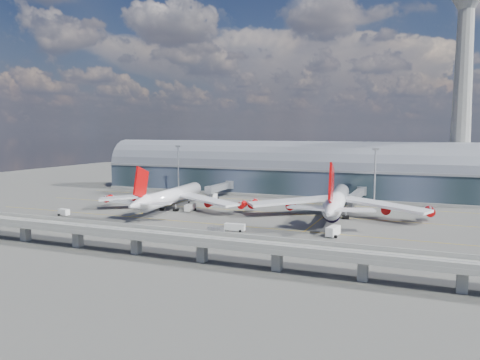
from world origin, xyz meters
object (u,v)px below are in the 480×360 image
at_px(control_tower, 463,91).
at_px(service_truck_0, 190,207).
at_px(service_truck_1, 64,212).
at_px(service_truck_4, 351,207).
at_px(service_truck_5, 212,196).
at_px(cargo_train_1, 216,230).
at_px(airliner_right, 337,202).
at_px(floodlight_mast_right, 375,175).
at_px(airliner_left, 170,196).
at_px(cargo_train_0, 218,242).
at_px(service_truck_2, 235,227).
at_px(cargo_train_2, 425,259).
at_px(service_truck_3, 333,231).
at_px(floodlight_mast_left, 178,168).

bearing_deg(control_tower, service_truck_0, -145.27).
bearing_deg(service_truck_1, service_truck_4, -51.05).
xyz_separation_m(service_truck_5, cargo_train_1, (33.35, -65.68, -0.82)).
height_order(airliner_right, cargo_train_1, airliner_right).
height_order(control_tower, floodlight_mast_right, control_tower).
bearing_deg(floodlight_mast_right, service_truck_4, -114.78).
xyz_separation_m(airliner_left, service_truck_4, (70.28, 29.58, -4.48)).
height_order(control_tower, airliner_left, control_tower).
bearing_deg(cargo_train_0, service_truck_2, 8.50).
bearing_deg(service_truck_2, airliner_right, -40.01).
height_order(floodlight_mast_right, airliner_left, floodlight_mast_right).
distance_m(cargo_train_1, cargo_train_2, 65.70).
bearing_deg(floodlight_mast_right, service_truck_1, -146.54).
bearing_deg(service_truck_4, cargo_train_1, -129.62).
height_order(control_tower, service_truck_3, control_tower).
bearing_deg(control_tower, service_truck_1, -145.22).
distance_m(service_truck_2, service_truck_4, 64.07).
bearing_deg(service_truck_5, cargo_train_2, -93.86).
relative_size(floodlight_mast_left, service_truck_5, 3.79).
bearing_deg(cargo_train_1, airliner_right, -49.19).
distance_m(floodlight_mast_left, airliner_left, 51.38).
distance_m(service_truck_0, service_truck_5, 33.60).
bearing_deg(cargo_train_2, cargo_train_1, 113.26).
height_order(control_tower, cargo_train_1, control_tower).
relative_size(service_truck_1, service_truck_2, 0.69).
height_order(service_truck_0, cargo_train_2, service_truck_0).
height_order(control_tower, floodlight_mast_left, control_tower).
distance_m(floodlight_mast_left, service_truck_1, 74.35).
bearing_deg(cargo_train_1, floodlight_mast_left, 25.44).
bearing_deg(cargo_train_1, service_truck_3, -88.87).
relative_size(airliner_left, service_truck_0, 9.47).
relative_size(control_tower, cargo_train_1, 14.92).
xyz_separation_m(service_truck_1, cargo_train_2, (132.55, -16.90, -0.36)).
distance_m(floodlight_mast_left, service_truck_0, 55.25).
bearing_deg(service_truck_4, service_truck_5, 165.76).
xyz_separation_m(floodlight_mast_right, service_truck_2, (-36.61, -73.10, -12.33)).
relative_size(floodlight_mast_left, service_truck_3, 3.71).
height_order(airliner_right, service_truck_2, airliner_right).
relative_size(floodlight_mast_left, service_truck_4, 4.83).
relative_size(cargo_train_1, cargo_train_2, 1.23).
height_order(service_truck_1, cargo_train_1, service_truck_1).
relative_size(floodlight_mast_right, cargo_train_2, 4.57).
distance_m(floodlight_mast_right, service_truck_4, 21.48).
bearing_deg(floodlight_mast_left, cargo_train_1, -52.87).
xyz_separation_m(service_truck_1, cargo_train_1, (68.09, -4.17, -0.56)).
height_order(service_truck_1, service_truck_5, service_truck_5).
bearing_deg(floodlight_mast_left, cargo_train_2, -36.14).
height_order(control_tower, service_truck_2, control_tower).
xyz_separation_m(control_tower, floodlight_mast_right, (-35.00, -28.00, -38.00)).
relative_size(floodlight_mast_right, service_truck_2, 3.64).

